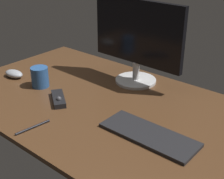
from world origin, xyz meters
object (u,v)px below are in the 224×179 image
(monitor, at_px, (137,39))
(media_remote, at_px, (58,99))
(computer_mouse, at_px, (14,74))
(pen, at_px, (33,127))
(keyboard, at_px, (149,135))
(coffee_mug, at_px, (40,77))

(monitor, xyz_separation_m, media_remote, (-0.14, -0.39, -0.21))
(computer_mouse, xyz_separation_m, pen, (0.47, -0.24, -0.01))
(keyboard, bearing_deg, coffee_mug, 178.30)
(computer_mouse, height_order, media_remote, same)
(coffee_mug, bearing_deg, computer_mouse, -174.74)
(keyboard, bearing_deg, monitor, 131.92)
(monitor, bearing_deg, computer_mouse, -143.73)
(media_remote, bearing_deg, pen, -31.36)
(pen, bearing_deg, monitor, 2.91)
(computer_mouse, relative_size, media_remote, 0.72)
(coffee_mug, height_order, pen, coffee_mug)
(computer_mouse, height_order, coffee_mug, coffee_mug)
(monitor, distance_m, keyboard, 0.53)
(monitor, height_order, keyboard, monitor)
(keyboard, height_order, pen, keyboard)
(monitor, bearing_deg, coffee_mug, -131.88)
(monitor, bearing_deg, keyboard, -46.66)
(computer_mouse, bearing_deg, monitor, 29.28)
(media_remote, distance_m, coffee_mug, 0.19)
(media_remote, relative_size, coffee_mug, 1.57)
(keyboard, xyz_separation_m, coffee_mug, (-0.65, 0.02, 0.04))
(media_remote, height_order, coffee_mug, coffee_mug)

